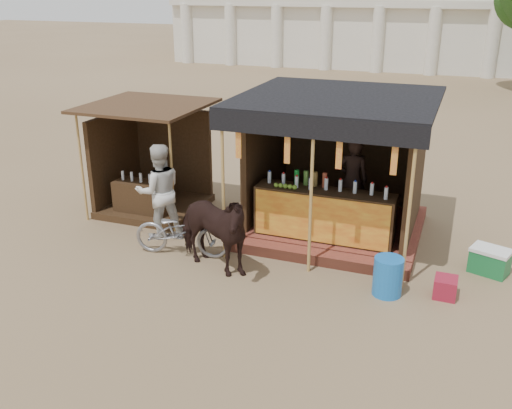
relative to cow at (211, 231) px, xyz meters
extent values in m
plane|color=#846B4C|center=(0.61, -1.00, -0.75)|extent=(120.00, 120.00, 0.00)
cube|color=brown|center=(1.61, 2.50, -0.64)|extent=(3.40, 2.80, 0.22)
cube|color=brown|center=(1.61, 0.95, -0.65)|extent=(3.40, 0.35, 0.20)
cube|color=#3A2415|center=(1.61, 1.55, -0.06)|extent=(2.60, 0.55, 0.95)
cube|color=#CA5017|center=(1.61, 1.26, -0.06)|extent=(2.50, 0.02, 0.88)
cube|color=#3A2415|center=(1.61, 3.75, 0.72)|extent=(3.00, 0.12, 2.50)
cube|color=#3A2415|center=(0.11, 2.50, 0.72)|extent=(0.12, 2.50, 2.50)
cube|color=#3A2415|center=(3.11, 2.50, 0.72)|extent=(0.12, 2.50, 2.50)
cube|color=black|center=(1.61, 2.30, 2.00)|extent=(3.60, 3.60, 0.06)
cube|color=black|center=(1.61, 0.52, 1.82)|extent=(3.60, 0.06, 0.36)
cylinder|color=tan|center=(0.01, 0.55, 0.62)|extent=(0.06, 0.06, 2.75)
cylinder|color=tan|center=(1.61, 0.55, 0.62)|extent=(0.06, 0.06, 2.75)
cylinder|color=tan|center=(3.21, 0.55, 0.62)|extent=(0.06, 0.06, 2.75)
cube|color=red|center=(0.31, 0.55, 1.45)|extent=(0.10, 0.02, 0.55)
cube|color=red|center=(1.17, 0.55, 1.45)|extent=(0.10, 0.02, 0.55)
cube|color=red|center=(2.04, 0.55, 1.45)|extent=(0.10, 0.02, 0.55)
cube|color=red|center=(2.91, 0.55, 1.45)|extent=(0.10, 0.02, 0.55)
imported|color=black|center=(1.89, 2.60, 0.32)|extent=(0.70, 0.54, 1.71)
cube|color=#3A2415|center=(-2.39, 2.20, -0.68)|extent=(2.00, 2.00, 0.15)
cube|color=#3A2415|center=(-2.39, 3.15, 0.30)|extent=(1.90, 0.10, 2.10)
cube|color=#3A2415|center=(-3.34, 2.20, 0.30)|extent=(0.10, 1.90, 2.10)
cube|color=#472D19|center=(-2.39, 2.10, 1.60)|extent=(2.40, 2.40, 0.06)
cylinder|color=tan|center=(-3.44, 1.15, 0.42)|extent=(0.05, 0.05, 2.35)
cylinder|color=tan|center=(-1.34, 1.15, 0.42)|extent=(0.05, 0.05, 2.35)
cube|color=#3A2415|center=(-2.39, 1.70, -0.35)|extent=(1.20, 0.50, 0.80)
imported|color=black|center=(0.00, 0.00, 0.00)|extent=(1.95, 1.35, 1.50)
imported|color=gray|center=(-0.76, 0.36, -0.28)|extent=(1.86, 0.88, 0.94)
imported|color=silver|center=(-1.56, 1.00, 0.19)|extent=(1.16, 1.13, 1.88)
cylinder|color=blue|center=(3.01, 0.23, -0.43)|extent=(0.62, 0.62, 0.64)
cube|color=maroon|center=(3.90, 0.48, -0.59)|extent=(0.36, 0.39, 0.33)
cube|color=#186C35|center=(4.56, 1.60, -0.55)|extent=(0.72, 0.60, 0.40)
cube|color=white|center=(4.56, 1.60, -0.32)|extent=(0.75, 0.62, 0.06)
cube|color=silver|center=(-1.39, 25.40, 2.95)|extent=(26.00, 0.50, 0.40)
cylinder|color=silver|center=(-13.39, 25.40, 1.05)|extent=(0.70, 0.70, 3.60)
cylinder|color=silver|center=(-10.39, 25.40, 1.05)|extent=(0.70, 0.70, 3.60)
cylinder|color=silver|center=(-7.39, 25.40, 1.05)|extent=(0.70, 0.70, 3.60)
cylinder|color=silver|center=(-4.39, 25.40, 1.05)|extent=(0.70, 0.70, 3.60)
cylinder|color=silver|center=(-1.39, 25.40, 1.05)|extent=(0.70, 0.70, 3.60)
cylinder|color=silver|center=(1.61, 25.40, 1.05)|extent=(0.70, 0.70, 3.60)
cylinder|color=silver|center=(4.61, 25.40, 1.05)|extent=(0.70, 0.70, 3.60)
camera|label=1|loc=(3.88, -8.11, 3.94)|focal=40.00mm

